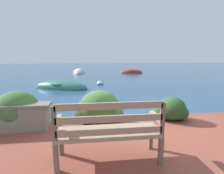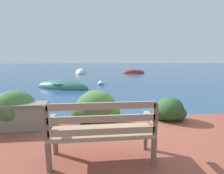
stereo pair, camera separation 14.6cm
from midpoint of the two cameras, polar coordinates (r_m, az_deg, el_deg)
name	(u,v)px [view 1 (the left image)]	position (r m, az deg, el deg)	size (l,w,h in m)	color
ground_plane	(139,124)	(4.68, 7.97, -11.82)	(80.00, 80.00, 0.00)	navy
park_bench	(109,130)	(2.55, -2.66, -13.78)	(1.50, 0.48, 0.93)	brown
hedge_clump_far_left	(16,111)	(4.37, -29.61, -6.89)	(1.15, 0.83, 0.78)	#426B33
hedge_clump_left	(99,109)	(3.99, -5.39, -7.27)	(1.12, 0.81, 0.76)	#426B33
hedge_clump_centre	(171,110)	(4.43, 17.92, -7.16)	(0.82, 0.59, 0.56)	#284C23
rowboat_nearest	(61,87)	(9.99, -16.66, -0.01)	(3.26, 2.23, 0.79)	#336B5B
rowboat_mid	(132,73)	(18.26, 6.17, 4.71)	(2.32, 1.17, 0.72)	#9E2D28
rowboat_far	(78,72)	(18.66, -11.11, 4.71)	(1.01, 3.35, 0.80)	silver
mooring_buoy	(100,84)	(10.74, -4.40, 1.06)	(0.41, 0.41, 0.37)	white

